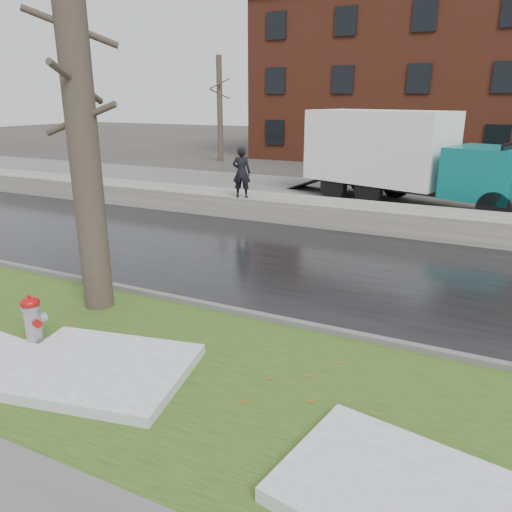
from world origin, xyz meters
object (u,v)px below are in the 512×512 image
at_px(tree, 81,123).
at_px(box_truck, 404,156).
at_px(fire_hydrant, 33,320).
at_px(worker, 242,172).

relative_size(tree, box_truck, 0.66).
bearing_deg(fire_hydrant, box_truck, 95.63).
xyz_separation_m(fire_hydrant, tree, (-0.30, 1.81, 3.02)).
xyz_separation_m(tree, box_truck, (3.47, 12.88, -1.69)).
bearing_deg(box_truck, worker, -113.85).
xyz_separation_m(fire_hydrant, box_truck, (3.17, 14.69, 1.33)).
distance_m(box_truck, worker, 6.64).
relative_size(fire_hydrant, box_truck, 0.09).
distance_m(fire_hydrant, tree, 3.53).
bearing_deg(tree, box_truck, 74.93).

